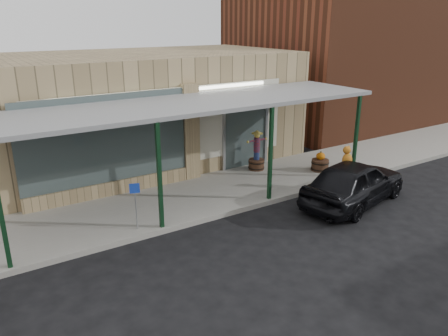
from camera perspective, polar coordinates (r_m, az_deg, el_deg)
ground at (r=11.09m, az=5.38°, el=-10.28°), size 120.00×120.00×0.00m
sidewalk at (r=13.77m, az=-3.81°, el=-3.85°), size 40.00×3.20×0.15m
storefront at (r=17.18m, az=-11.40°, el=7.45°), size 12.00×6.25×4.20m
awning at (r=12.89m, az=-4.01°, el=8.21°), size 12.00×3.00×3.04m
block_buildings_near at (r=18.68m, az=-7.07°, el=13.76°), size 61.00×8.00×8.00m
barrel_scarecrow at (r=15.95m, az=4.27°, el=1.55°), size 0.88×0.73×1.48m
barrel_pumpkin at (r=16.24m, az=12.44°, el=0.57°), size 0.71×0.71×0.73m
handicap_sign at (r=11.50m, az=-11.50°, el=-4.11°), size 0.26×0.10×1.27m
parked_sedan at (r=13.82m, az=16.65°, el=-1.77°), size 4.35×2.50×1.59m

